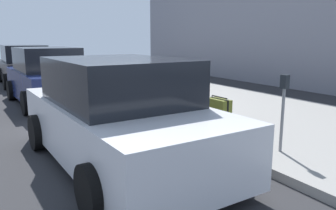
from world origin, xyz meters
TOP-DOWN VIEW (x-y plane):
  - ground_plane at (0.00, 0.00)m, footprint 40.00×40.00m
  - sidewalk_curb at (0.00, -2.50)m, footprint 18.00×5.00m
  - suitcase_olive_0 at (-4.20, -0.42)m, footprint 0.49×0.26m
  - suitcase_maroon_1 at (-3.71, -0.39)m, footprint 0.38×0.27m
  - suitcase_teal_2 at (-3.29, -0.46)m, footprint 0.35×0.20m
  - suitcase_red_3 at (-2.81, -0.47)m, footprint 0.50×0.25m
  - suitcase_black_4 at (-2.31, -0.50)m, footprint 0.40×0.24m
  - suitcase_navy_5 at (-1.81, -0.45)m, footprint 0.49×0.23m
  - fire_hydrant at (-1.07, -0.45)m, footprint 0.39×0.21m
  - bollard_post at (-0.53, -0.30)m, footprint 0.15×0.15m
  - parking_meter at (-5.48, -0.70)m, footprint 0.12×0.09m
  - parked_car_white_0 at (-4.28, 1.66)m, footprint 4.59×2.29m
  - parked_car_navy_1 at (1.44, 1.66)m, footprint 4.29×2.11m
  - parked_car_charcoal_2 at (6.53, 1.66)m, footprint 4.38×2.05m

SIDE VIEW (x-z plane):
  - ground_plane at x=0.00m, z-range 0.00..0.00m
  - sidewalk_curb at x=0.00m, z-range 0.00..0.14m
  - suitcase_black_4 at x=-2.31m, z-range 0.04..0.83m
  - suitcase_maroon_1 at x=-3.71m, z-range 0.11..0.78m
  - suitcase_teal_2 at x=-3.29m, z-range 0.04..0.88m
  - suitcase_navy_5 at x=-1.81m, z-range 0.11..0.84m
  - bollard_post at x=-0.53m, z-range 0.14..0.81m
  - suitcase_olive_0 at x=-4.20m, z-range 0.11..0.87m
  - suitcase_red_3 at x=-2.81m, z-range 0.11..0.89m
  - fire_hydrant at x=-1.07m, z-range 0.16..0.90m
  - parked_car_white_0 at x=-4.28m, z-range -0.06..1.62m
  - parked_car_charcoal_2 at x=6.53m, z-range -0.06..1.63m
  - parked_car_navy_1 at x=1.44m, z-range -0.06..1.65m
  - parking_meter at x=-5.48m, z-range 0.33..1.60m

